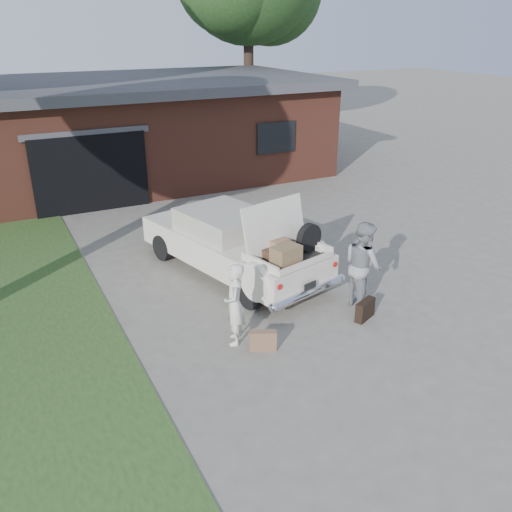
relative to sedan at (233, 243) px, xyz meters
name	(u,v)px	position (x,y,z in m)	size (l,w,h in m)	color
ground	(271,323)	(-0.33, -2.32, -0.69)	(90.00, 90.00, 0.00)	gray
house	(141,127)	(0.65, 9.15, 0.98)	(12.80, 7.80, 3.30)	brown
sedan	(233,243)	(0.00, 0.00, 0.00)	(2.88, 4.96, 1.92)	white
woman_left	(235,304)	(-1.18, -2.60, 0.04)	(0.53, 0.35, 1.44)	silver
woman_right	(363,265)	(1.53, -2.52, 0.17)	(0.83, 0.65, 1.71)	gray
suitcase_left	(263,341)	(-0.87, -3.04, -0.51)	(0.45, 0.14, 0.35)	#896145
suitcase_right	(365,310)	(1.29, -2.98, -0.50)	(0.48, 0.15, 0.37)	black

